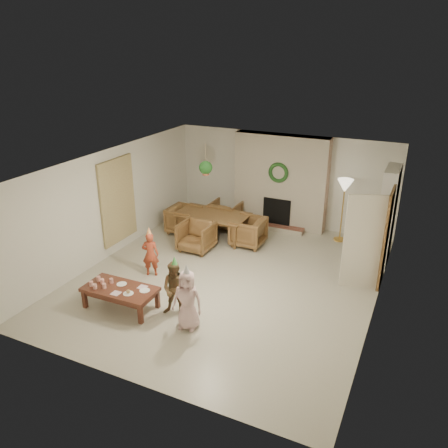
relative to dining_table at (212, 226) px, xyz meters
The scene contains 56 objects.
floor 2.19m from the dining_table, 53.58° to the right, with size 7.00×7.00×0.00m, color #B7B29E.
ceiling 3.07m from the dining_table, 53.58° to the right, with size 7.00×7.00×0.00m, color white.
wall_back 2.37m from the dining_table, 53.83° to the left, with size 7.00×7.00×0.00m, color silver.
wall_front 5.48m from the dining_table, 76.22° to the right, with size 7.00×7.00×0.00m, color silver.
wall_left 2.61m from the dining_table, 134.55° to the right, with size 7.00×7.00×0.00m, color silver.
wall_right 4.72m from the dining_table, 22.12° to the right, with size 7.00×7.00×0.00m, color silver.
fireplace_mass 2.22m from the dining_table, 50.48° to the left, with size 2.50×0.40×2.50m, color #602819.
fireplace_hearth 1.78m from the dining_table, 43.22° to the left, with size 1.60×0.30×0.12m, color #5E241A.
fireplace_firebox 1.89m from the dining_table, 46.99° to the left, with size 0.75×0.12×0.75m, color black.
fireplace_wreath 2.22m from the dining_table, 45.93° to the left, with size 0.54×0.54×0.10m, color #19441A.
floor_lamp_base 3.29m from the dining_table, 22.59° to the left, with size 0.30×0.30×0.03m, color gold.
floor_lamp_post 3.30m from the dining_table, 22.59° to the left, with size 0.03×0.03×1.45m, color gold.
floor_lamp_shade 3.46m from the dining_table, 22.59° to the left, with size 0.39×0.39×0.32m, color beige.
bookshelf_carcass 4.23m from the dining_table, ahead, with size 0.30×1.00×2.20m, color white.
bookshelf_shelf_a 4.14m from the dining_table, ahead, with size 0.30×0.92×0.03m, color white.
bookshelf_shelf_b 4.18m from the dining_table, ahead, with size 0.30×0.92×0.03m, color white.
bookshelf_shelf_c 4.25m from the dining_table, ahead, with size 0.30×0.92×0.03m, color white.
bookshelf_shelf_d 4.35m from the dining_table, ahead, with size 0.30×0.92×0.03m, color white.
books_row_lower 4.11m from the dining_table, ahead, with size 0.20×0.40×0.24m, color #A12A1D.
books_row_mid 4.18m from the dining_table, ahead, with size 0.20×0.44×0.24m, color navy.
books_row_upper 4.24m from the dining_table, ahead, with size 0.20×0.36×0.22m, color gold.
door_frame 4.34m from the dining_table, ahead, with size 0.05×0.86×2.04m, color brown.
door_leaf 4.03m from the dining_table, 13.42° to the right, with size 0.05×0.80×2.00m, color beige.
curtain_panel 2.46m from the dining_table, 137.36° to the right, with size 0.06×1.20×2.00m, color #BDB686.
dining_table is the anchor object (origin of this frame).
dining_chair_near 0.81m from the dining_table, 90.31° to the right, with size 0.76×0.79×0.71m, color brown.
dining_chair_far 0.81m from the dining_table, 89.69° to the left, with size 0.76×0.79×0.71m, color brown.
dining_chair_left 0.81m from the dining_table, behind, with size 0.76×0.79×0.71m, color brown.
dining_chair_right 1.01m from the dining_table, ahead, with size 0.76×0.79×0.71m, color brown.
hanging_plant_cord 1.84m from the dining_table, 93.50° to the right, with size 0.01×0.01×0.70m, color tan.
hanging_plant_pot 1.50m from the dining_table, 93.50° to the right, with size 0.16×0.16×0.12m, color #A95136.
hanging_plant_foliage 1.61m from the dining_table, 93.50° to the right, with size 0.32×0.32×0.32m, color #184A19.
coffee_table_top 3.66m from the dining_table, 91.32° to the right, with size 1.39×0.69×0.06m, color #5B2C1E.
coffee_table_apron 3.66m from the dining_table, 91.32° to the right, with size 1.28×0.59×0.09m, color #5B2C1E.
coffee_leg_fl 4.02m from the dining_table, 100.16° to the right, with size 0.07×0.07×0.36m, color #5B2C1E.
coffee_leg_fr 3.97m from the dining_table, 82.03° to the right, with size 0.07×0.07×0.36m, color #5B2C1E.
coffee_leg_bl 3.47m from the dining_table, 101.98° to the right, with size 0.07×0.07×0.36m, color #5B2C1E.
coffee_leg_br 3.41m from the dining_table, 80.88° to the right, with size 0.07×0.07×0.36m, color #5B2C1E.
cup_a 3.88m from the dining_table, 99.12° to the right, with size 0.07×0.07×0.10m, color white.
cup_b 3.67m from the dining_table, 99.71° to the right, with size 0.07×0.07×0.10m, color white.
cup_c 3.91m from the dining_table, 97.14° to the right, with size 0.07×0.07×0.10m, color white.
cup_d 3.70m from the dining_table, 97.61° to the right, with size 0.07×0.07×0.10m, color white.
cup_e 3.81m from the dining_table, 95.09° to the right, with size 0.07×0.07×0.10m, color white.
cup_f 3.60m from the dining_table, 95.46° to the right, with size 0.07×0.07×0.10m, color white.
plate_a 3.54m from the dining_table, 92.27° to the right, with size 0.19×0.19×0.01m, color white.
plate_b 3.77m from the dining_table, 87.19° to the right, with size 0.19×0.19×0.01m, color white.
plate_c 3.57m from the dining_table, 83.66° to the right, with size 0.19×0.19×0.01m, color white.
food_scoop 3.77m from the dining_table, 87.19° to the right, with size 0.07×0.07×0.07m, color tan.
napkin_left 3.85m from the dining_table, 90.41° to the right, with size 0.16×0.16×0.01m, color #DBA1B9.
napkin_right 3.47m from the dining_table, 85.28° to the right, with size 0.16×0.16×0.01m, color #DBA1B9.
child_red 2.35m from the dining_table, 97.23° to the right, with size 0.36×0.24×0.99m, color #A93D24.
party_hat_red 2.44m from the dining_table, 97.23° to the right, with size 0.13×0.13×0.19m, color #F7E152.
child_plaid 3.55m from the dining_table, 73.89° to the right, with size 0.52×0.40×1.07m, color maroon.
party_hat_plaid 3.62m from the dining_table, 73.89° to the right, with size 0.13×0.13×0.17m, color green.
child_pink 3.92m from the dining_table, 69.41° to the right, with size 0.54×0.35×1.11m, color beige.
party_hat_pink 4.00m from the dining_table, 69.41° to the right, with size 0.14×0.14×0.20m, color silver.
Camera 1 is at (3.51, -7.70, 4.72)m, focal length 35.93 mm.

